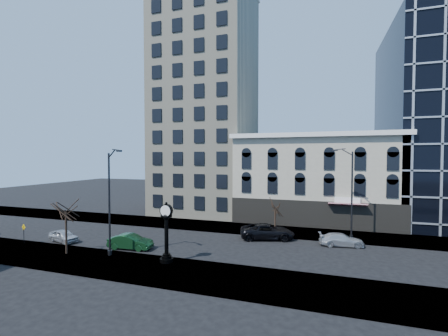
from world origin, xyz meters
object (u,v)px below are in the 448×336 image
(warning_sign, at_px, (24,230))
(car_near_a, at_px, (64,236))
(street_lamp_near, at_px, (113,174))
(car_near_b, at_px, (131,242))
(street_clock, at_px, (166,235))

(warning_sign, xyz_separation_m, car_near_a, (3.14, 2.13, -0.90))
(street_lamp_near, relative_size, car_near_b, 2.26)
(warning_sign, distance_m, car_near_a, 3.90)
(street_clock, distance_m, car_near_a, 14.31)
(warning_sign, relative_size, car_near_a, 0.54)
(street_clock, bearing_deg, warning_sign, 178.82)
(car_near_a, bearing_deg, street_clock, -86.28)
(street_lamp_near, bearing_deg, warning_sign, -158.94)
(warning_sign, bearing_deg, street_lamp_near, 9.66)
(street_lamp_near, relative_size, car_near_a, 2.64)
(car_near_a, bearing_deg, car_near_b, -75.79)
(warning_sign, xyz_separation_m, car_near_b, (11.64, 2.22, -0.82))
(street_clock, relative_size, car_near_b, 1.18)
(warning_sign, distance_m, car_near_b, 11.88)
(street_clock, height_order, street_lamp_near, street_lamp_near)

